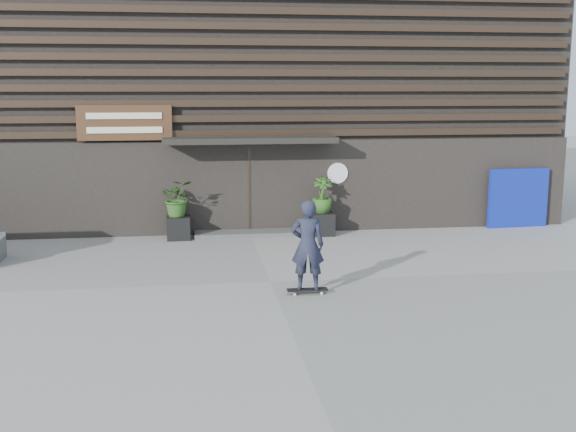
{
  "coord_description": "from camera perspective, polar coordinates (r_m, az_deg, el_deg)",
  "views": [
    {
      "loc": [
        -1.55,
        -13.72,
        3.91
      ],
      "look_at": [
        0.55,
        1.37,
        1.1
      ],
      "focal_mm": 43.81,
      "sensor_mm": 36.0,
      "label": 1
    }
  ],
  "objects": [
    {
      "name": "blue_tarp",
      "position": [
        20.77,
        18.17,
        1.4
      ],
      "size": [
        1.78,
        0.24,
        1.66
      ],
      "primitive_type": "cube",
      "rotation": [
        0.0,
        0.0,
        0.07
      ],
      "color": "#0B1B95",
      "rests_on": "ground"
    },
    {
      "name": "planter_pot_right",
      "position": [
        18.79,
        2.79,
        -0.64
      ],
      "size": [
        0.6,
        0.6,
        0.6
      ],
      "primitive_type": "cube",
      "color": "black",
      "rests_on": "ground"
    },
    {
      "name": "planter_pot_left",
      "position": [
        18.48,
        -8.87,
        -0.94
      ],
      "size": [
        0.6,
        0.6,
        0.6
      ],
      "primitive_type": "cube",
      "color": "black",
      "rests_on": "ground"
    },
    {
      "name": "building",
      "position": [
        23.73,
        -4.26,
        10.61
      ],
      "size": [
        18.0,
        11.0,
        8.0
      ],
      "color": "black",
      "rests_on": "ground"
    },
    {
      "name": "entrance_step",
      "position": [
        18.78,
        -3.03,
        -1.39
      ],
      "size": [
        3.0,
        0.8,
        0.12
      ],
      "primitive_type": "cube",
      "color": "#474745",
      "rests_on": "ground"
    },
    {
      "name": "bamboo_right",
      "position": [
        18.66,
        2.82,
        1.71
      ],
      "size": [
        0.54,
        0.54,
        0.96
      ],
      "primitive_type": "imported",
      "color": "#2D591E",
      "rests_on": "planter_pot_right"
    },
    {
      "name": "skateboarder",
      "position": [
        13.3,
        1.6,
        -2.39
      ],
      "size": [
        0.78,
        0.51,
        1.83
      ],
      "color": "black",
      "rests_on": "ground"
    },
    {
      "name": "ground",
      "position": [
        14.35,
        -1.44,
        -5.37
      ],
      "size": [
        80.0,
        80.0,
        0.0
      ],
      "primitive_type": "plane",
      "color": "gray",
      "rests_on": "ground"
    },
    {
      "name": "bamboo_left",
      "position": [
        18.34,
        -8.93,
        1.45
      ],
      "size": [
        0.86,
        0.75,
        0.96
      ],
      "primitive_type": "imported",
      "color": "#2D591E",
      "rests_on": "planter_pot_left"
    }
  ]
}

